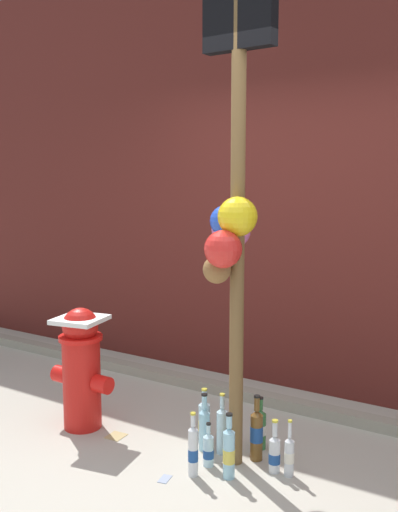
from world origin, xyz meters
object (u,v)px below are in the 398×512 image
at_px(bottle_0, 289,455).
at_px(bottle_9, 204,427).
at_px(bottle_6, 260,428).
at_px(bottle_2, 222,429).
at_px(memorial_post, 232,203).
at_px(fire_hydrant, 81,366).
at_px(bottle_8, 204,421).
at_px(bottle_4, 209,450).
at_px(bottle_7, 257,433).
at_px(bottle_5, 274,453).
at_px(bottle_1, 229,452).
at_px(bottle_3, 193,450).

height_order(bottle_0, bottle_9, bottle_9).
bearing_deg(bottle_6, bottle_2, -132.78).
distance_m(memorial_post, fire_hydrant, 1.58).
height_order(bottle_2, bottle_8, bottle_2).
distance_m(bottle_2, bottle_9, 0.12).
relative_size(memorial_post, bottle_8, 7.55).
bearing_deg(bottle_4, bottle_7, 47.89).
distance_m(bottle_0, bottle_6, 0.37).
relative_size(bottle_0, bottle_5, 1.06).
relative_size(bottle_4, bottle_5, 0.84).
height_order(memorial_post, bottle_4, memorial_post).
height_order(bottle_1, bottle_3, bottle_1).
relative_size(fire_hydrant, bottle_9, 2.27).
bearing_deg(memorial_post, fire_hydrant, -173.78).
distance_m(bottle_1, bottle_6, 0.43).
xyz_separation_m(fire_hydrant, bottle_3, (1.01, -0.15, -0.28)).
distance_m(bottle_0, bottle_4, 0.48).
xyz_separation_m(bottle_2, bottle_3, (-0.00, -0.33, -0.00)).
height_order(memorial_post, bottle_2, memorial_post).
bearing_deg(memorial_post, bottle_5, 4.43).
bearing_deg(bottle_7, bottle_2, -169.43).
height_order(fire_hydrant, bottle_8, fire_hydrant).
xyz_separation_m(memorial_post, bottle_6, (0.08, 0.25, -1.43)).
xyz_separation_m(memorial_post, bottle_5, (0.28, 0.02, -1.45)).
bearing_deg(bottle_2, fire_hydrant, -169.87).
distance_m(fire_hydrant, bottle_5, 1.43).
bearing_deg(bottle_5, fire_hydrant, -174.14).
height_order(bottle_1, bottle_4, bottle_1).
bearing_deg(bottle_9, bottle_8, 122.26).
bearing_deg(fire_hydrant, bottle_4, -0.13).
height_order(bottle_4, bottle_9, bottle_9).
distance_m(bottle_6, bottle_7, 0.16).
bearing_deg(bottle_3, bottle_4, 83.50).
height_order(memorial_post, bottle_7, memorial_post).
bearing_deg(bottle_4, memorial_post, 57.54).
xyz_separation_m(fire_hydrant, bottle_5, (1.39, 0.14, -0.32)).
bearing_deg(bottle_8, bottle_9, -57.74).
bearing_deg(bottle_8, memorial_post, -24.54).
relative_size(fire_hydrant, bottle_4, 3.12).
distance_m(memorial_post, bottle_1, 1.42).
distance_m(memorial_post, bottle_0, 1.49).
xyz_separation_m(bottle_3, bottle_9, (-0.12, 0.31, -0.00)).
bearing_deg(bottle_9, bottle_2, 10.01).
bearing_deg(bottle_3, bottle_6, 71.56).
height_order(bottle_7, bottle_9, bottle_7).
height_order(bottle_2, bottle_9, bottle_2).
height_order(memorial_post, fire_hydrant, memorial_post).
height_order(bottle_3, bottle_9, bottle_3).
bearing_deg(memorial_post, bottle_9, 169.57).
relative_size(bottle_4, bottle_6, 0.79).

